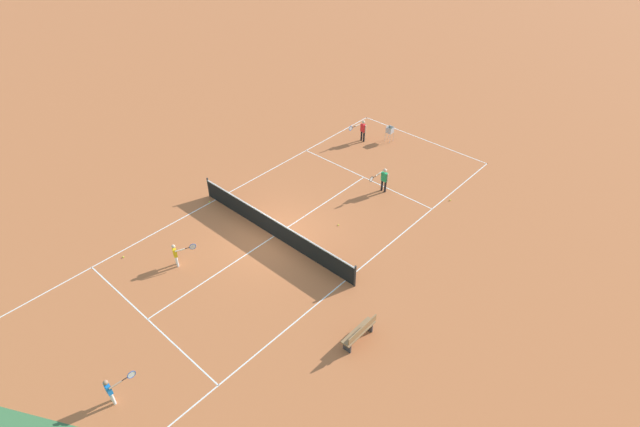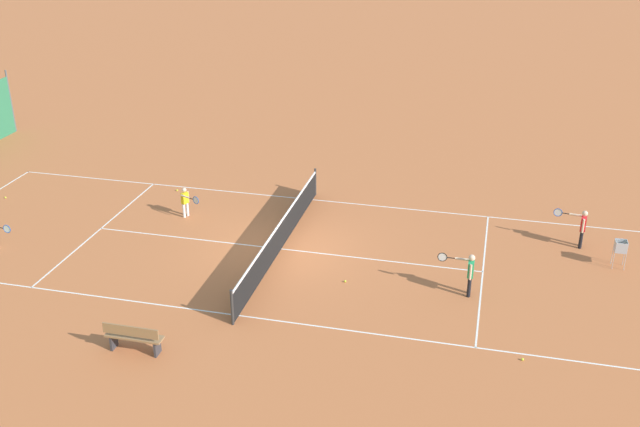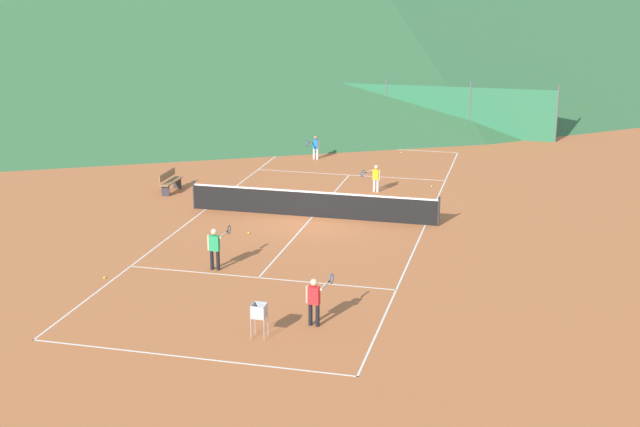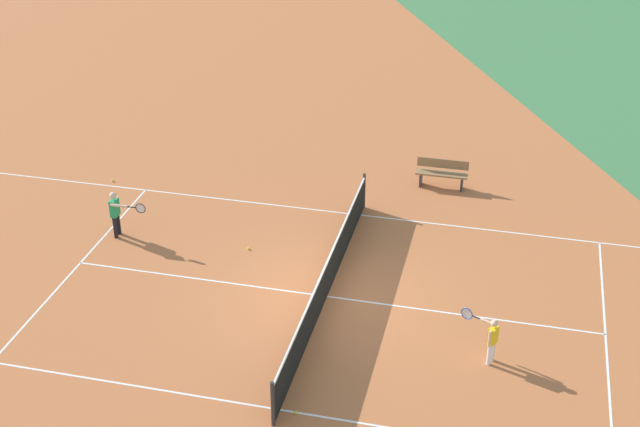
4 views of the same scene
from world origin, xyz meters
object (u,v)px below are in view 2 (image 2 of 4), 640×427
tennis_ball_mid_court (304,198)px  tennis_ball_by_net_left (345,281)px  player_far_baseline (469,272)px  tennis_ball_near_corner (523,359)px  ball_hopper (621,248)px  player_near_baseline (186,200)px  courtside_bench (134,337)px  tennis_ball_by_net_right (5,197)px  player_far_service (582,226)px  tennis_ball_service_box (177,190)px  tennis_net (281,235)px

tennis_ball_mid_court → tennis_ball_by_net_left: bearing=-154.0°
player_far_baseline → tennis_ball_near_corner: (-2.91, -1.55, -0.72)m
ball_hopper → tennis_ball_mid_court: bearing=75.2°
player_near_baseline → courtside_bench: (-7.91, -1.94, -0.19)m
player_far_baseline → tennis_ball_by_net_right: bearing=80.2°
tennis_ball_by_net_left → player_far_baseline: bearing=-87.7°
player_far_service → tennis_ball_near_corner: player_far_service is taller
tennis_ball_by_net_right → ball_hopper: size_ratio=0.07×
player_far_service → ball_hopper: bearing=-137.0°
tennis_ball_service_box → tennis_ball_mid_court: bearing=-84.5°
tennis_ball_mid_court → ball_hopper: ball_hopper is taller
player_far_baseline → player_far_service: player_far_baseline is taller
tennis_net → tennis_ball_mid_court: bearing=4.7°
tennis_ball_mid_court → tennis_ball_near_corner: same height
tennis_ball_by_net_right → courtside_bench: bearing=-130.5°
tennis_net → courtside_bench: bearing=162.8°
player_far_service → tennis_ball_near_corner: (-6.84, 1.77, -0.71)m
tennis_ball_by_net_right → ball_hopper: 21.57m
tennis_net → tennis_ball_service_box: bearing=54.8°
player_near_baseline → courtside_bench: size_ratio=0.73×
tennis_ball_by_net_right → tennis_ball_near_corner: bearing=-107.5°
player_far_baseline → tennis_ball_by_net_left: (-0.14, 3.55, -0.72)m
player_far_service → tennis_ball_by_net_right: 20.51m
tennis_ball_by_net_right → tennis_ball_service_box: bearing=-69.9°
tennis_ball_mid_court → tennis_ball_near_corner: (-8.53, -7.91, 0.00)m
courtside_bench → player_far_service: bearing=-52.1°
player_near_baseline → tennis_ball_service_box: player_near_baseline is taller
tennis_net → courtside_bench: 6.64m
player_far_service → ball_hopper: size_ratio=1.44×
tennis_ball_near_corner → tennis_net: bearing=59.9°
tennis_ball_by_net_right → tennis_ball_service_box: same height
player_near_baseline → tennis_ball_mid_court: (2.58, -3.57, -0.61)m
tennis_ball_near_corner → player_near_baseline: bearing=62.6°
player_near_baseline → tennis_ball_by_net_right: player_near_baseline is taller
ball_hopper → tennis_net: bearing=97.1°
ball_hopper → courtside_bench: ball_hopper is taller
player_far_baseline → ball_hopper: player_far_baseline is taller
tennis_ball_by_net_right → player_far_baseline: bearing=-99.8°
courtside_bench → tennis_ball_near_corner: bearing=-78.4°
tennis_ball_by_net_left → courtside_bench: (-4.73, 4.43, 0.42)m
tennis_ball_mid_court → tennis_ball_near_corner: bearing=-137.2°
player_far_baseline → player_near_baseline: size_ratio=1.19×
ball_hopper → player_far_baseline: bearing=122.2°
tennis_ball_near_corner → ball_hopper: bearing=-26.6°
tennis_net → tennis_ball_mid_court: size_ratio=139.09×
tennis_ball_by_net_right → courtside_bench: size_ratio=0.04×
tennis_ball_by_net_right → tennis_ball_near_corner: (-5.88, -18.71, 0.00)m
player_far_baseline → tennis_ball_mid_court: (5.62, 6.36, -0.72)m
courtside_bench → player_near_baseline: bearing=13.8°
tennis_ball_by_net_left → tennis_ball_near_corner: same height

